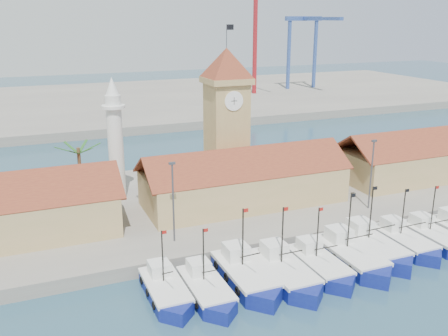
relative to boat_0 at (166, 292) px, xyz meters
name	(u,v)px	position (x,y,z in m)	size (l,w,h in m)	color
ground	(328,284)	(15.45, -3.31, -0.71)	(400.00, 400.00, 0.00)	#1D3D4E
quay	(232,198)	(15.45, 20.69, 0.04)	(140.00, 32.00, 1.50)	gray
terminal	(117,102)	(15.45, 106.69, 0.29)	(240.00, 80.00, 2.00)	gray
boat_0	(166,292)	(0.00, 0.00, 0.00)	(3.34, 9.14, 6.91)	navy
boat_1	(207,291)	(3.56, -1.25, 0.01)	(3.39, 9.29, 7.03)	navy
boat_2	(247,277)	(7.97, -0.45, 0.12)	(3.88, 10.63, 8.04)	navy
boat_3	(286,274)	(11.81, -1.37, 0.11)	(3.83, 10.50, 7.94)	navy
boat_4	(321,267)	(15.87, -1.30, 0.04)	(3.50, 9.59, 7.26)	navy
boat_5	(352,258)	(19.97, -1.00, 0.12)	(3.91, 10.70, 8.10)	navy
boat_6	(374,248)	(23.49, -0.05, 0.12)	(3.91, 10.72, 8.11)	navy
boat_7	(406,243)	(27.81, -0.15, 0.04)	(3.50, 9.60, 7.26)	navy
boat_8	(435,238)	(31.77, -0.50, 0.03)	(3.48, 9.54, 7.22)	navy
hall_center	(244,184)	(15.45, 16.69, 3.27)	(27.04, 10.13, 7.61)	tan
hall_right	(432,159)	(47.45, 16.69, 3.27)	(31.20, 10.13, 7.61)	tan
clock_tower	(226,117)	(15.45, 22.68, 11.25)	(5.80, 5.80, 22.70)	tan
minaret	(115,139)	(0.45, 24.69, 9.01)	(3.00, 3.00, 16.30)	silver
palm_tree	(80,173)	(-4.55, 22.69, 5.53)	(5.60, 5.03, 8.39)	brown
lamp_posts	(277,184)	(15.95, 8.69, 5.76)	(80.70, 0.25, 9.03)	#3F3F44
crane_red_right	(257,15)	(57.69, 100.54, 24.93)	(1.00, 30.95, 42.86)	maroon
gantry	(308,33)	(77.45, 103.34, 19.33)	(13.00, 22.00, 23.20)	#314E98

